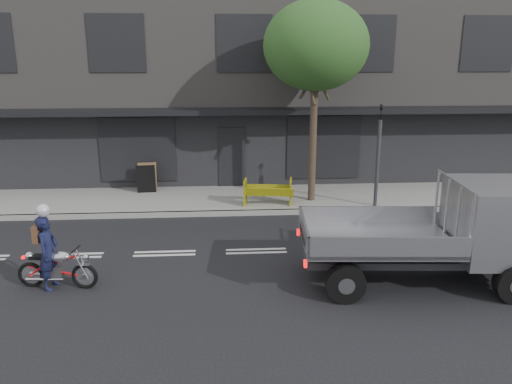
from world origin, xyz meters
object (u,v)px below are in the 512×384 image
(flatbed_ute, at_px, (475,225))
(sandwich_board, at_px, (146,179))
(street_tree, at_px, (316,46))
(rider, at_px, (48,253))
(construction_barrier, at_px, (269,193))
(motorcycle, at_px, (57,267))
(traffic_light_pole, at_px, (378,162))

(flatbed_ute, bearing_deg, sandwich_board, 141.61)
(street_tree, distance_m, rider, 10.17)
(flatbed_ute, bearing_deg, construction_barrier, 129.63)
(motorcycle, bearing_deg, street_tree, 49.23)
(construction_barrier, bearing_deg, traffic_light_pole, -2.59)
(construction_barrier, height_order, sandwich_board, sandwich_board)
(motorcycle, relative_size, rider, 1.09)
(motorcycle, distance_m, flatbed_ute, 9.32)
(motorcycle, height_order, flatbed_ute, flatbed_ute)
(sandwich_board, bearing_deg, construction_barrier, -29.10)
(traffic_light_pole, xyz_separation_m, rider, (-8.90, -5.15, -0.82))
(rider, xyz_separation_m, flatbed_ute, (9.42, -0.36, 0.55))
(street_tree, xyz_separation_m, rider, (-6.90, -6.00, -4.44))
(motorcycle, relative_size, sandwich_board, 1.73)
(motorcycle, height_order, rider, rider)
(flatbed_ute, xyz_separation_m, construction_barrier, (-4.07, 5.68, -0.78))
(traffic_light_pole, bearing_deg, sandwich_board, 164.99)
(construction_barrier, bearing_deg, sandwich_board, 155.62)
(traffic_light_pole, relative_size, flatbed_ute, 0.65)
(motorcycle, xyz_separation_m, flatbed_ute, (9.27, -0.36, 0.90))
(street_tree, xyz_separation_m, construction_barrier, (-1.55, -0.69, -4.67))
(motorcycle, bearing_deg, construction_barrier, 53.20)
(traffic_light_pole, relative_size, sandwich_board, 3.32)
(street_tree, bearing_deg, motorcycle, -138.34)
(construction_barrier, distance_m, sandwich_board, 4.69)
(flatbed_ute, bearing_deg, street_tree, 115.59)
(motorcycle, relative_size, construction_barrier, 1.11)
(flatbed_ute, distance_m, construction_barrier, 7.03)
(rider, bearing_deg, flatbed_ute, -84.63)
(rider, bearing_deg, construction_barrier, -37.62)
(traffic_light_pole, distance_m, flatbed_ute, 5.55)
(street_tree, bearing_deg, sandwich_board, 167.90)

